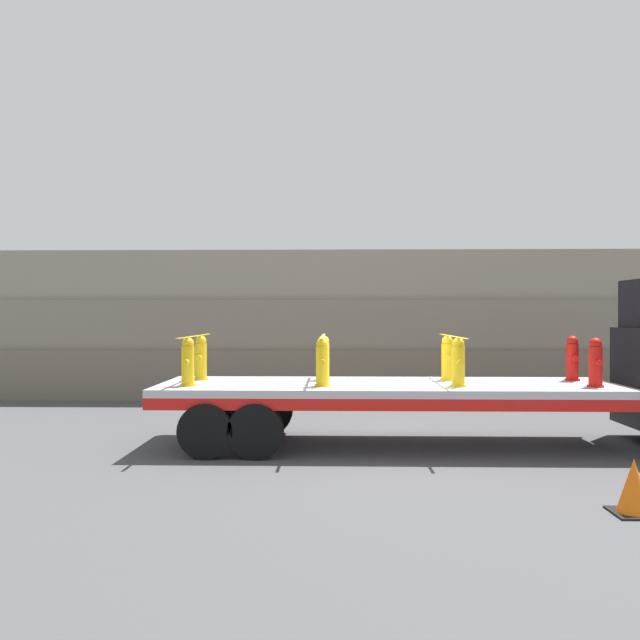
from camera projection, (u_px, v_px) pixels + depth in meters
name	position (u px, v px, depth m)	size (l,w,h in m)	color
ground_plane	(387.00, 446.00, 11.48)	(120.00, 120.00, 0.00)	#474749
rock_cliff	(367.00, 324.00, 18.94)	(60.00, 3.30, 4.27)	#706656
flatbed_trailer	(349.00, 396.00, 11.49)	(8.34, 2.52, 1.15)	#B2B2B7
fire_hydrant_yellow_near_0	(188.00, 362.00, 11.02)	(0.28, 0.44, 0.86)	gold
fire_hydrant_yellow_far_0	(201.00, 358.00, 12.08)	(0.28, 0.44, 0.86)	gold
fire_hydrant_yellow_near_1	(322.00, 363.00, 10.96)	(0.28, 0.44, 0.86)	gold
fire_hydrant_yellow_far_1	(323.00, 358.00, 12.02)	(0.28, 0.44, 0.86)	gold
fire_hydrant_yellow_near_2	(458.00, 363.00, 10.91)	(0.28, 0.44, 0.86)	gold
fire_hydrant_yellow_far_2	(447.00, 359.00, 11.97)	(0.28, 0.44, 0.86)	gold
fire_hydrant_red_near_3	(595.00, 363.00, 10.85)	(0.28, 0.44, 0.86)	red
fire_hydrant_red_far_3	(572.00, 359.00, 11.91)	(0.28, 0.44, 0.86)	red
cargo_strap_rear	(195.00, 336.00, 11.55)	(0.05, 2.61, 0.01)	yellow
cargo_strap_middle	(323.00, 336.00, 11.49)	(0.05, 2.61, 0.01)	yellow
cargo_strap_front	(453.00, 336.00, 11.43)	(0.05, 2.61, 0.01)	yellow
traffic_cone	(634.00, 487.00, 7.51)	(0.52, 0.52, 0.67)	black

